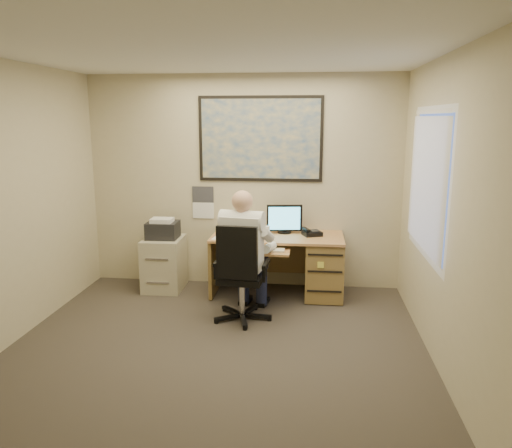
# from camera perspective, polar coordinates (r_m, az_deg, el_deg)

# --- Properties ---
(room_shell) EXTENTS (4.00, 4.50, 2.70)m
(room_shell) POSITION_cam_1_polar(r_m,az_deg,el_deg) (4.22, -5.60, 0.94)
(room_shell) COLOR #38322C
(room_shell) RESTS_ON ground
(desk) EXTENTS (1.60, 0.97, 1.10)m
(desk) POSITION_cam_1_polar(r_m,az_deg,el_deg) (6.19, 5.59, -4.15)
(desk) COLOR tan
(desk) RESTS_ON ground
(world_map) EXTENTS (1.56, 0.03, 1.06)m
(world_map) POSITION_cam_1_polar(r_m,az_deg,el_deg) (6.32, 0.50, 9.69)
(world_map) COLOR #1E4C93
(world_map) RESTS_ON room_shell
(wall_calendar) EXTENTS (0.28, 0.01, 0.42)m
(wall_calendar) POSITION_cam_1_polar(r_m,az_deg,el_deg) (6.53, -6.07, 2.46)
(wall_calendar) COLOR white
(wall_calendar) RESTS_ON room_shell
(window_blinds) EXTENTS (0.06, 1.40, 1.30)m
(window_blinds) POSITION_cam_1_polar(r_m,az_deg,el_deg) (5.01, 19.10, 4.40)
(window_blinds) COLOR silver
(window_blinds) RESTS_ON room_shell
(filing_cabinet) EXTENTS (0.49, 0.58, 0.93)m
(filing_cabinet) POSITION_cam_1_polar(r_m,az_deg,el_deg) (6.49, -10.47, -3.92)
(filing_cabinet) COLOR #BBB496
(filing_cabinet) RESTS_ON ground
(office_chair) EXTENTS (0.70, 0.70, 1.09)m
(office_chair) POSITION_cam_1_polar(r_m,az_deg,el_deg) (5.41, -1.64, -7.85)
(office_chair) COLOR black
(office_chair) RESTS_ON ground
(person) EXTENTS (0.73, 0.94, 1.41)m
(person) POSITION_cam_1_polar(r_m,az_deg,el_deg) (5.37, -1.59, -3.64)
(person) COLOR white
(person) RESTS_ON office_chair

